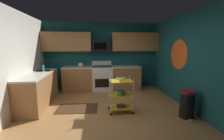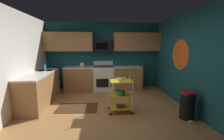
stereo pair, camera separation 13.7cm
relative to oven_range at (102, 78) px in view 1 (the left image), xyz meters
The scene contains 17 objects.
floor 2.16m from the oven_range, 89.91° to the right, with size 4.40×4.80×0.04m, color #A87542.
wall_back 0.88m from the oven_range, 89.41° to the left, with size 4.52×0.06×2.60m, color #14474C.
wall_left 3.17m from the oven_range, 136.62° to the right, with size 0.06×4.80×2.60m, color silver.
wall_right 3.18m from the oven_range, 43.29° to the right, with size 0.06×4.80×2.60m, color #14474C.
wall_flower_decal 2.84m from the oven_range, 34.34° to the right, with size 0.88×0.88×0.00m, color #E5591E.
counter_run 0.94m from the oven_range, 145.60° to the right, with size 3.67×2.60×0.92m.
oven_range is the anchor object (origin of this frame).
upper_cabinets 1.38m from the oven_range, 88.20° to the left, with size 4.40×0.33×0.70m.
microwave 1.23m from the oven_range, 90.26° to the left, with size 0.70×0.39×0.40m.
rolling_cart 2.09m from the oven_range, 79.48° to the right, with size 0.63×0.43×0.91m.
fruit_bowl 2.13m from the oven_range, 79.48° to the right, with size 0.27×0.27×0.07m.
mixing_bowl_large 2.09m from the oven_range, 79.47° to the right, with size 0.25×0.25×0.11m.
book_stack 2.12m from the oven_range, 79.48° to the right, with size 0.20×0.19×0.06m.
kettle 0.95m from the oven_range, behind, with size 0.21×0.18×0.26m.
dish_soap_bottle 2.13m from the oven_range, 154.50° to the right, with size 0.06×0.06×0.20m, color #2D8CBF.
trash_can 3.19m from the oven_range, 53.31° to the right, with size 0.34×0.42×0.66m.
floor_rug 1.95m from the oven_range, 114.00° to the right, with size 1.10×0.70×0.01m, color #472D19.
Camera 1 is at (-0.28, -3.73, 1.72)m, focal length 24.74 mm.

